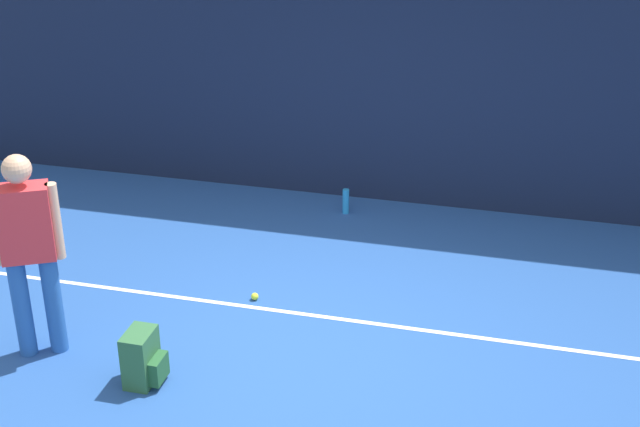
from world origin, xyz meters
name	(u,v)px	position (x,y,z in m)	size (l,w,h in m)	color
ground_plane	(308,344)	(0.00, 0.00, 0.00)	(12.00, 12.00, 0.00)	#234C93
back_fence	(381,71)	(0.00, 3.00, 1.45)	(10.00, 0.10, 2.89)	#141E38
court_line	(321,316)	(0.00, 0.44, 0.00)	(9.00, 0.05, 0.00)	white
tennis_player	(28,245)	(-2.04, -0.61, 0.97)	(0.48, 0.38, 1.70)	#2659A5
backpack	(143,359)	(-1.08, -0.80, 0.21)	(0.28, 0.30, 0.44)	#2D6038
tennis_ball_near_player	(255,296)	(-0.64, 0.57, 0.03)	(0.07, 0.07, 0.07)	#CCE033
water_bottle	(346,201)	(-0.25, 2.52, 0.14)	(0.07, 0.07, 0.27)	#268CD8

